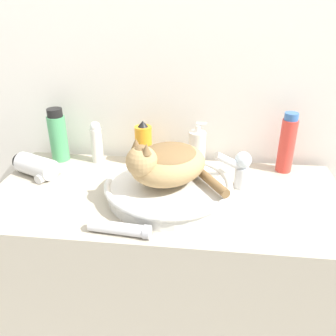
% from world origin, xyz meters
% --- Properties ---
extents(wall_back, '(8.00, 0.05, 2.40)m').
position_xyz_m(wall_back, '(0.00, 0.58, 1.20)').
color(wall_back, silver).
rests_on(wall_back, ground_plane).
extents(vanity_counter, '(1.12, 0.52, 0.86)m').
position_xyz_m(vanity_counter, '(0.00, 0.26, 0.43)').
color(vanity_counter, '#B2A893').
rests_on(vanity_counter, ground_plane).
extents(sink_basin, '(0.40, 0.40, 0.05)m').
position_xyz_m(sink_basin, '(0.01, 0.25, 0.89)').
color(sink_basin, silver).
rests_on(sink_basin, vanity_counter).
extents(cat, '(0.34, 0.31, 0.16)m').
position_xyz_m(cat, '(0.00, 0.24, 0.98)').
color(cat, tan).
rests_on(cat, sink_basin).
extents(faucet, '(0.12, 0.07, 0.13)m').
position_xyz_m(faucet, '(0.23, 0.33, 0.93)').
color(faucet, silver).
rests_on(faucet, vanity_counter).
extents(deodorant_stick, '(0.04, 0.04, 0.16)m').
position_xyz_m(deodorant_stick, '(-0.29, 0.47, 0.94)').
color(deodorant_stick, white).
rests_on(deodorant_stick, vanity_counter).
extents(shampoo_bottle_tall, '(0.05, 0.05, 0.21)m').
position_xyz_m(shampoo_bottle_tall, '(0.40, 0.47, 0.96)').
color(shampoo_bottle_tall, '#DB3D33').
rests_on(shampoo_bottle_tall, vanity_counter).
extents(soap_pump_bottle, '(0.06, 0.06, 0.17)m').
position_xyz_m(soap_pump_bottle, '(0.09, 0.47, 0.93)').
color(soap_pump_bottle, silver).
rests_on(soap_pump_bottle, vanity_counter).
extents(spray_bottle_trigger, '(0.06, 0.06, 0.17)m').
position_xyz_m(spray_bottle_trigger, '(-0.11, 0.47, 0.93)').
color(spray_bottle_trigger, orange).
rests_on(spray_bottle_trigger, vanity_counter).
extents(mouthwash_bottle, '(0.07, 0.07, 0.20)m').
position_xyz_m(mouthwash_bottle, '(-0.43, 0.47, 0.95)').
color(mouthwash_bottle, '#4CA366').
rests_on(mouthwash_bottle, vanity_counter).
extents(cream_tube, '(0.17, 0.05, 0.04)m').
position_xyz_m(cream_tube, '(-0.10, 0.04, 0.87)').
color(cream_tube, silver).
rests_on(cream_tube, vanity_counter).
extents(hair_dryer, '(0.17, 0.13, 0.07)m').
position_xyz_m(hair_dryer, '(-0.46, 0.33, 0.89)').
color(hair_dryer, silver).
rests_on(hair_dryer, vanity_counter).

